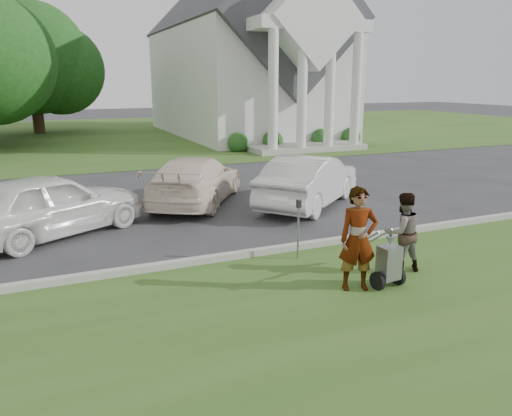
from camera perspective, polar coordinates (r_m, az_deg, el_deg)
ground at (r=10.22m, az=1.36°, el=-6.44°), size 120.00×120.00×0.00m
grass_strip at (r=7.83m, az=10.82°, el=-13.48°), size 80.00×7.00×0.01m
church_lawn at (r=36.07m, az=-17.04°, el=8.01°), size 80.00×30.00×0.01m
curb at (r=10.66m, az=0.12°, el=-5.10°), size 80.00×0.18×0.15m
church at (r=34.42m, az=-1.16°, el=18.25°), size 9.19×19.00×24.10m
tree_back at (r=38.67m, az=-24.21°, el=14.81°), size 9.61×7.60×8.89m
striping_cart at (r=9.29m, az=14.87°, el=-6.15°), size 0.60×1.16×1.05m
person_left at (r=8.90m, az=11.59°, el=-3.60°), size 0.78×0.62×1.86m
person_right at (r=10.01m, az=16.38°, el=-2.76°), size 0.83×0.68×1.56m
parking_meter_near at (r=10.28m, az=4.87°, el=-1.56°), size 0.09×0.08×1.29m
car_b at (r=12.79m, az=-22.50°, el=0.36°), size 4.85×3.79×1.54m
car_c at (r=15.20m, az=-6.94°, el=3.20°), size 4.32×5.18×1.42m
car_d at (r=14.85m, az=6.08°, el=3.14°), size 4.53×4.16×1.51m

